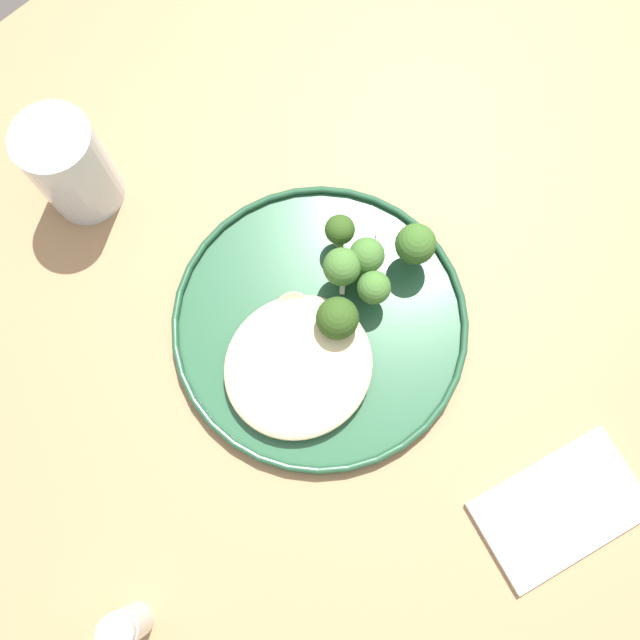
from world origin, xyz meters
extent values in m
plane|color=#47423D|center=(0.00, 0.00, 0.00)|extent=(6.00, 6.00, 0.00)
cube|color=#9E754C|center=(0.00, 0.00, 0.72)|extent=(1.40, 1.00, 0.04)
cylinder|color=#235133|center=(0.03, 0.01, 0.74)|extent=(0.29, 0.29, 0.01)
torus|color=#204B2E|center=(0.03, 0.01, 0.75)|extent=(0.29, 0.29, 0.01)
ellipsoid|color=beige|center=(0.07, 0.03, 0.76)|extent=(0.14, 0.14, 0.03)
cylinder|color=#E5C689|center=(0.10, -0.01, 0.76)|extent=(0.03, 0.03, 0.01)
cylinder|color=#958159|center=(0.10, -0.01, 0.77)|extent=(0.03, 0.03, 0.00)
cylinder|color=#E5C689|center=(0.04, -0.02, 0.76)|extent=(0.04, 0.04, 0.01)
cylinder|color=#958159|center=(0.04, -0.02, 0.77)|extent=(0.03, 0.03, 0.00)
cylinder|color=beige|center=(0.10, 0.04, 0.76)|extent=(0.03, 0.03, 0.01)
cylinder|color=#988766|center=(0.10, 0.04, 0.77)|extent=(0.03, 0.03, 0.00)
cylinder|color=#E5C689|center=(0.07, 0.04, 0.76)|extent=(0.02, 0.02, 0.01)
cylinder|color=#958159|center=(0.07, 0.04, 0.77)|extent=(0.02, 0.02, 0.00)
cylinder|color=#E5C689|center=(0.08, -0.02, 0.76)|extent=(0.03, 0.03, 0.01)
cylinder|color=#958159|center=(0.08, -0.02, 0.76)|extent=(0.03, 0.03, 0.00)
cylinder|color=#E5C689|center=(0.03, 0.05, 0.76)|extent=(0.03, 0.03, 0.01)
cylinder|color=#958159|center=(0.03, 0.05, 0.77)|extent=(0.02, 0.02, 0.00)
cylinder|color=#DBB77A|center=(0.08, 0.02, 0.76)|extent=(0.02, 0.02, 0.01)
cylinder|color=#8E774F|center=(0.08, 0.02, 0.77)|extent=(0.02, 0.02, 0.00)
cylinder|color=#89A356|center=(-0.02, -0.01, 0.76)|extent=(0.01, 0.01, 0.03)
sphere|color=#42702D|center=(-0.02, -0.01, 0.79)|extent=(0.04, 0.04, 0.04)
cylinder|color=#89A356|center=(-0.03, 0.03, 0.76)|extent=(0.02, 0.02, 0.02)
sphere|color=#42702D|center=(-0.03, 0.03, 0.78)|extent=(0.03, 0.03, 0.03)
cylinder|color=#7A994C|center=(-0.04, 0.00, 0.76)|extent=(0.02, 0.02, 0.03)
sphere|color=#42702D|center=(-0.04, 0.00, 0.79)|extent=(0.03, 0.03, 0.03)
cylinder|color=#7A994C|center=(0.02, 0.02, 0.76)|extent=(0.02, 0.02, 0.02)
sphere|color=#2D4C19|center=(0.02, 0.02, 0.79)|extent=(0.04, 0.04, 0.04)
cylinder|color=#89A356|center=(-0.08, 0.02, 0.76)|extent=(0.01, 0.01, 0.03)
sphere|color=#386023|center=(-0.08, 0.02, 0.79)|extent=(0.04, 0.04, 0.04)
cylinder|color=#89A356|center=(-0.05, -0.04, 0.76)|extent=(0.01, 0.01, 0.02)
sphere|color=#2D4C19|center=(-0.05, -0.04, 0.78)|extent=(0.03, 0.03, 0.03)
cube|color=silver|center=(-0.06, 0.00, 0.75)|extent=(0.05, 0.04, 0.00)
cube|color=silver|center=(-0.03, -0.01, 0.75)|extent=(0.04, 0.04, 0.00)
cylinder|color=silver|center=(0.10, -0.26, 0.80)|extent=(0.08, 0.08, 0.11)
cylinder|color=#936028|center=(0.10, -0.26, 0.77)|extent=(0.07, 0.07, 0.06)
cube|color=silver|center=(-0.01, 0.29, 0.74)|extent=(0.17, 0.13, 0.01)
cylinder|color=white|center=(0.33, 0.09, 0.77)|extent=(0.03, 0.03, 0.05)
cylinder|color=silver|center=(0.33, 0.09, 0.80)|extent=(0.03, 0.03, 0.01)
camera|label=1|loc=(0.15, 0.13, 1.39)|focal=38.04mm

